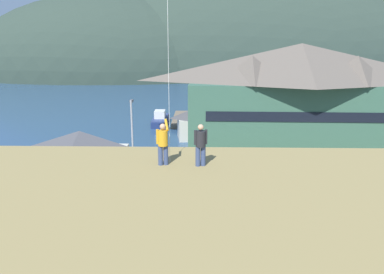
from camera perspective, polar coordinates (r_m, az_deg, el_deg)
ground_plane at (r=26.21m, az=-2.46°, el=-13.52°), size 600.00×600.00×0.00m
parking_lot_pad at (r=30.68m, az=-1.84°, el=-9.04°), size 40.00×20.00×0.10m
bay_water at (r=83.99m, az=0.24°, el=6.12°), size 360.00×84.00×0.03m
far_hill_west_ridge at (r=136.04m, az=-12.44°, el=9.01°), size 97.54×57.70×53.84m
far_hill_east_peak at (r=137.10m, az=8.93°, el=9.21°), size 144.62×59.49×64.62m
harbor_lodge at (r=47.48m, az=15.79°, el=6.68°), size 27.95×11.41×11.81m
storage_shed_near_lot at (r=32.43m, az=-16.27°, el=-3.37°), size 7.63×5.49×5.15m
storage_shed_waterside at (r=47.90m, az=0.55°, el=2.17°), size 5.24×4.70×3.97m
wharf_dock at (r=58.23m, az=-1.24°, el=2.67°), size 3.20×10.60×0.70m
moored_boat_wharfside at (r=56.47m, az=-4.79°, el=2.64°), size 2.24×6.72×2.16m
moored_boat_outer_mooring at (r=60.25m, az=2.03°, el=3.43°), size 2.37×6.44×2.16m
parked_car_back_row_right at (r=31.42m, az=13.93°, el=-6.90°), size 4.33×2.31×1.82m
parked_car_mid_row_center at (r=25.73m, az=12.32°, el=-11.76°), size 4.35×2.36×1.82m
parked_car_front_row_end at (r=36.01m, az=-24.38°, el=-5.03°), size 4.24×2.12×1.82m
parked_car_lone_by_shed at (r=27.07m, az=-3.50°, el=-10.06°), size 4.26×2.17×1.82m
parked_car_front_row_red at (r=28.28m, az=21.65°, el=-10.00°), size 4.30×2.25×1.82m
parking_light_pole at (r=35.19m, az=-8.97°, el=0.80°), size 0.24×0.78×6.86m
person_kite_flyer at (r=15.50m, az=-4.39°, el=-0.83°), size 0.52×0.70×1.86m
person_companion at (r=15.34m, az=1.30°, el=-1.02°), size 0.54×0.40×1.74m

